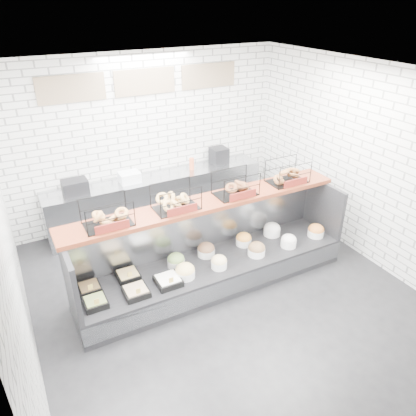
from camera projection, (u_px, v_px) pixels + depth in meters
ground at (224, 294)px, 5.78m from camera, size 5.50×5.50×0.00m
room_shell at (204, 144)px, 5.29m from camera, size 5.02×5.51×3.01m
display_case at (213, 263)px, 5.90m from camera, size 4.00×0.90×1.20m
bagel_shelf at (207, 194)px, 5.54m from camera, size 4.10×0.50×0.40m
prep_counter at (158, 198)px, 7.46m from camera, size 4.00×0.60×1.20m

